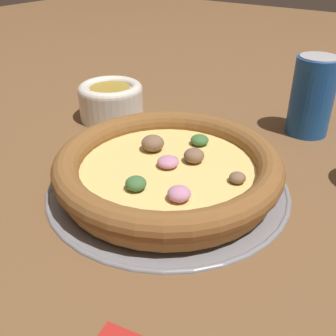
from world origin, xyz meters
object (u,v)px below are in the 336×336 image
(beverage_can, at_px, (312,96))
(bowl_near, at_px, (111,100))
(pizza, at_px, (168,167))
(pizza_tray, at_px, (168,184))

(beverage_can, bearing_deg, bowl_near, 25.05)
(bowl_near, distance_m, beverage_can, 0.33)
(pizza, height_order, bowl_near, bowl_near)
(pizza, height_order, beverage_can, beverage_can)
(pizza_tray, relative_size, bowl_near, 2.78)
(pizza_tray, xyz_separation_m, beverage_can, (-0.09, -0.26, 0.06))
(beverage_can, bearing_deg, pizza, 71.40)
(pizza, bearing_deg, bowl_near, -30.51)
(bowl_near, relative_size, beverage_can, 0.89)
(pizza_tray, bearing_deg, pizza, -128.19)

